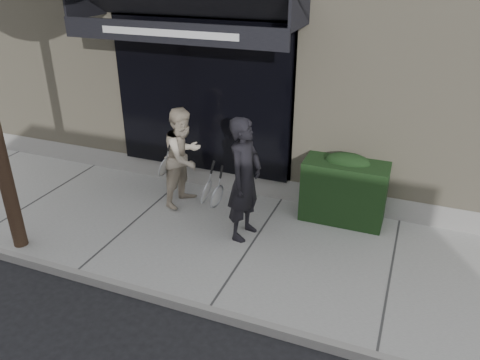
% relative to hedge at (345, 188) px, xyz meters
% --- Properties ---
extents(ground, '(80.00, 80.00, 0.00)m').
position_rel_hedge_xyz_m(ground, '(-1.10, -1.25, -0.66)').
color(ground, black).
rests_on(ground, ground).
extents(sidewalk, '(20.00, 3.00, 0.12)m').
position_rel_hedge_xyz_m(sidewalk, '(-1.10, -1.25, -0.60)').
color(sidewalk, gray).
rests_on(sidewalk, ground).
extents(curb, '(20.00, 0.10, 0.14)m').
position_rel_hedge_xyz_m(curb, '(-1.10, -2.80, -0.59)').
color(curb, gray).
rests_on(curb, ground).
extents(building_facade, '(14.30, 8.04, 5.64)m').
position_rel_hedge_xyz_m(building_facade, '(-1.11, 3.71, 2.08)').
color(building_facade, tan).
rests_on(building_facade, ground).
extents(hedge, '(1.30, 0.70, 1.14)m').
position_rel_hedge_xyz_m(hedge, '(0.00, 0.00, 0.00)').
color(hedge, black).
rests_on(hedge, sidewalk).
extents(pedestrian_front, '(0.81, 0.91, 1.89)m').
position_rel_hedge_xyz_m(pedestrian_front, '(-1.30, -1.07, 0.40)').
color(pedestrian_front, black).
rests_on(pedestrian_front, sidewalk).
extents(pedestrian_back, '(0.77, 0.92, 1.70)m').
position_rel_hedge_xyz_m(pedestrian_back, '(-2.63, -0.46, 0.31)').
color(pedestrian_back, beige).
rests_on(pedestrian_back, sidewalk).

